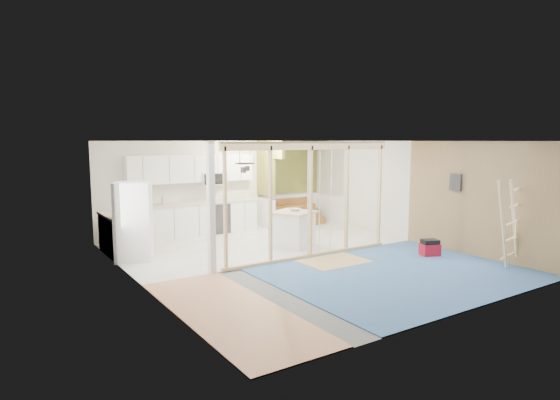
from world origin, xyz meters
TOP-DOWN VIEW (x-y plane):
  - room at (0.00, 0.00)m, footprint 7.01×8.01m
  - floor_overlays at (0.07, 0.06)m, footprint 7.00×8.00m
  - stud_frame at (-0.24, -0.00)m, footprint 4.66×0.14m
  - base_cabinets at (-1.61, 3.36)m, footprint 4.45×2.24m
  - upper_cabinets at (-0.84, 3.82)m, footprint 3.60×0.41m
  - green_partition at (2.04, 3.66)m, footprint 2.25×1.51m
  - pot_rack at (-0.31, 1.89)m, footprint 0.52×0.52m
  - sheathing_panel at (3.48, -2.00)m, footprint 0.02×4.00m
  - electrical_panel at (3.43, -1.40)m, footprint 0.04×0.30m
  - ceiling_light at (1.40, 3.00)m, footprint 0.32×0.32m
  - fridge at (-3.06, 1.91)m, footprint 1.00×0.96m
  - island at (0.60, 1.10)m, footprint 1.20×1.20m
  - bowl at (0.68, 1.15)m, footprint 0.31×0.31m
  - soap_bottle_a at (-1.80, 3.64)m, footprint 0.13×0.13m
  - soap_bottle_b at (0.70, 3.61)m, footprint 0.11×0.11m
  - toolbox at (2.67, -1.37)m, footprint 0.48×0.43m
  - ladder at (3.20, -2.91)m, footprint 0.98×0.08m

SIDE VIEW (x-z plane):
  - floor_overlays at x=0.07m, z-range 0.00..0.02m
  - toolbox at x=2.67m, z-range -0.01..0.37m
  - island at x=0.60m, z-range 0.00..0.88m
  - base_cabinets at x=-1.61m, z-range 0.00..0.93m
  - fridge at x=-3.06m, z-range 0.00..1.73m
  - bowl at x=0.68m, z-range 0.89..0.95m
  - ladder at x=3.20m, z-range 0.02..1.84m
  - green_partition at x=2.04m, z-range -0.36..2.24m
  - soap_bottle_b at x=0.70m, z-range 0.93..1.12m
  - soap_bottle_a at x=-1.80m, z-range 0.93..1.20m
  - sheathing_panel at x=3.48m, z-range 0.00..2.60m
  - room at x=0.00m, z-range 0.00..2.61m
  - stud_frame at x=-0.24m, z-range 0.29..2.89m
  - electrical_panel at x=3.43m, z-range 1.45..1.85m
  - upper_cabinets at x=-0.84m, z-range 1.39..2.25m
  - pot_rack at x=-0.31m, z-range 1.64..2.36m
  - ceiling_light at x=1.40m, z-range 2.50..2.58m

